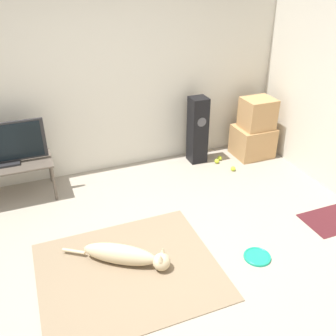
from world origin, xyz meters
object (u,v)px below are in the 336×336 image
object	(u,v)px
tennis_ball_by_boxes	(233,169)
tennis_ball_near_speaker	(217,161)
floor_speaker	(198,130)
cardboard_box_upper	(258,113)
dog	(126,255)
frisbee	(257,257)
cardboard_box_lower	(253,141)
tennis_ball_loose_on_carpet	(220,158)
tv_stand	(5,168)

from	to	relation	value
tennis_ball_by_boxes	tennis_ball_near_speaker	size ratio (longest dim) A/B	1.00
floor_speaker	tennis_ball_near_speaker	world-z (taller)	floor_speaker
cardboard_box_upper	dog	bearing A→B (deg)	-147.54
cardboard_box_upper	frisbee	bearing A→B (deg)	-121.66
cardboard_box_lower	floor_speaker	size ratio (longest dim) A/B	0.57
cardboard_box_lower	tennis_ball_by_boxes	size ratio (longest dim) A/B	8.03
floor_speaker	tennis_ball_loose_on_carpet	world-z (taller)	floor_speaker
cardboard_box_upper	tennis_ball_by_boxes	xyz separation A→B (m)	(-0.51, -0.31, -0.62)
dog	floor_speaker	distance (m)	2.28
dog	floor_speaker	bearing A→B (deg)	47.54
tennis_ball_near_speaker	cardboard_box_upper	bearing A→B (deg)	2.94
dog	cardboard_box_lower	bearing A→B (deg)	32.92
tv_stand	frisbee	bearing A→B (deg)	-42.27
cardboard_box_upper	tennis_ball_loose_on_carpet	bearing A→B (deg)	176.44
cardboard_box_upper	floor_speaker	world-z (taller)	floor_speaker
cardboard_box_lower	tennis_ball_by_boxes	bearing A→B (deg)	-146.80
tennis_ball_near_speaker	floor_speaker	bearing A→B (deg)	140.66
tennis_ball_loose_on_carpet	dog	bearing A→B (deg)	-139.96
cardboard_box_upper	tennis_ball_near_speaker	xyz separation A→B (m)	(-0.62, -0.03, -0.62)
cardboard_box_upper	tennis_ball_by_boxes	bearing A→B (deg)	-148.95
floor_speaker	tennis_ball_loose_on_carpet	xyz separation A→B (m)	(0.31, -0.12, -0.44)
floor_speaker	tv_stand	distance (m)	2.51
floor_speaker	tv_stand	bearing A→B (deg)	-178.60
tennis_ball_by_boxes	cardboard_box_upper	bearing A→B (deg)	31.05
dog	frisbee	distance (m)	1.27
tennis_ball_near_speaker	tennis_ball_loose_on_carpet	xyz separation A→B (m)	(0.08, 0.07, 0.00)
dog	cardboard_box_upper	xyz separation A→B (m)	(2.37, 1.51, 0.54)
tennis_ball_near_speaker	dog	bearing A→B (deg)	-139.92
frisbee	tv_stand	xyz separation A→B (m)	(-2.19, 1.99, 0.40)
cardboard_box_lower	frisbee	bearing A→B (deg)	-121.08
cardboard_box_upper	tennis_ball_loose_on_carpet	xyz separation A→B (m)	(-0.54, 0.03, -0.62)
floor_speaker	tv_stand	xyz separation A→B (m)	(-2.50, -0.06, -0.05)
floor_speaker	tv_stand	world-z (taller)	floor_speaker
frisbee	tennis_ball_loose_on_carpet	distance (m)	2.02
dog	tennis_ball_near_speaker	world-z (taller)	dog
dog	cardboard_box_lower	size ratio (longest dim) A/B	1.73
floor_speaker	tennis_ball_by_boxes	world-z (taller)	floor_speaker
dog	tennis_ball_by_boxes	xyz separation A→B (m)	(1.86, 1.20, -0.08)
cardboard_box_upper	floor_speaker	distance (m)	0.88
cardboard_box_lower	tennis_ball_by_boxes	distance (m)	0.62
floor_speaker	cardboard_box_lower	bearing A→B (deg)	-9.62
dog	floor_speaker	xyz separation A→B (m)	(1.52, 1.66, 0.36)
tennis_ball_loose_on_carpet	tennis_ball_by_boxes	bearing A→B (deg)	-86.28
dog	tennis_ball_near_speaker	xyz separation A→B (m)	(1.75, 1.48, -0.08)
floor_speaker	tv_stand	size ratio (longest dim) A/B	0.88
tennis_ball_by_boxes	tv_stand	bearing A→B (deg)	171.87
dog	tv_stand	bearing A→B (deg)	121.48
tennis_ball_by_boxes	frisbee	bearing A→B (deg)	-112.41
frisbee	tv_stand	world-z (taller)	tv_stand
dog	cardboard_box_upper	size ratio (longest dim) A/B	2.14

